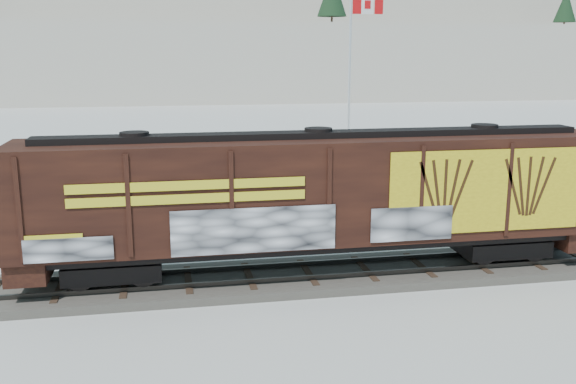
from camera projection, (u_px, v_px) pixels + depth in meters
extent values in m
plane|color=white|center=(365.00, 276.00, 22.05)|extent=(500.00, 500.00, 0.00)
cube|color=#59544C|center=(365.00, 272.00, 22.02)|extent=(50.00, 3.40, 0.28)
cube|color=#33302D|center=(371.00, 273.00, 21.28)|extent=(50.00, 0.10, 0.15)
cube|color=#33302D|center=(359.00, 260.00, 22.66)|extent=(50.00, 0.10, 0.15)
cube|color=white|center=(315.00, 221.00, 29.25)|extent=(40.00, 8.00, 0.03)
cube|color=white|center=(202.00, 62.00, 111.98)|extent=(360.00, 40.00, 12.00)
cube|color=white|center=(193.00, 32.00, 139.51)|extent=(360.00, 40.00, 24.00)
cube|color=white|center=(187.00, 15.00, 171.95)|extent=(360.00, 50.00, 35.00)
cone|color=black|center=(566.00, 6.00, 123.46)|extent=(4.20, 4.20, 6.15)
cube|color=black|center=(114.00, 267.00, 20.35)|extent=(3.00, 2.00, 0.90)
cube|color=black|center=(499.00, 244.00, 22.76)|extent=(3.00, 2.00, 0.90)
cylinder|color=black|center=(79.00, 277.00, 19.43)|extent=(0.90, 0.12, 0.90)
cube|color=black|center=(317.00, 240.00, 21.44)|extent=(19.30, 2.40, 0.25)
cube|color=#33160E|center=(318.00, 188.00, 21.06)|extent=(19.30, 3.00, 3.32)
cube|color=black|center=(318.00, 134.00, 20.69)|extent=(17.76, 0.90, 0.20)
cube|color=yellow|center=(487.00, 191.00, 20.53)|extent=(6.56, 0.03, 2.69)
cube|color=gold|center=(189.00, 192.00, 18.74)|extent=(6.95, 0.02, 0.70)
cube|color=white|center=(255.00, 230.00, 19.35)|extent=(5.02, 0.03, 1.40)
cylinder|color=silver|center=(347.00, 184.00, 37.00)|extent=(0.90, 0.90, 0.20)
cylinder|color=silver|center=(349.00, 92.00, 35.87)|extent=(0.14, 0.14, 10.80)
cube|color=red|center=(357.00, 4.00, 34.93)|extent=(0.50, 0.07, 1.00)
cube|color=white|center=(368.00, 5.00, 35.04)|extent=(0.70, 0.09, 1.00)
cube|color=red|center=(379.00, 5.00, 35.16)|extent=(0.50, 0.07, 1.00)
imported|color=#ADAFB4|center=(266.00, 210.00, 28.10)|extent=(4.72, 2.74, 1.51)
imported|color=white|center=(395.00, 206.00, 29.15)|extent=(4.36, 2.82, 1.36)
imported|color=black|center=(531.00, 201.00, 30.24)|extent=(4.79, 2.37, 1.34)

